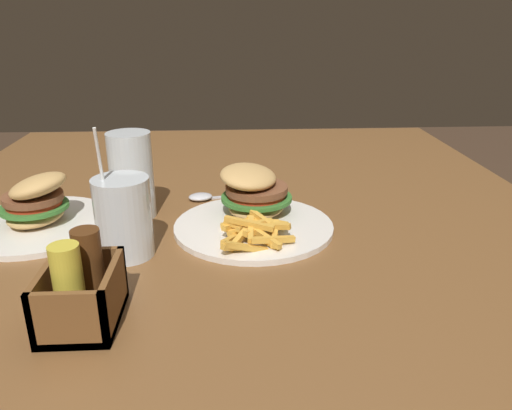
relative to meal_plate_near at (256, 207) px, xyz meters
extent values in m
cube|color=brown|center=(0.05, 0.04, -0.05)|extent=(1.43, 1.26, 0.03)
cylinder|color=brown|center=(0.70, -0.52, -0.42)|extent=(0.07, 0.07, 0.70)
cylinder|color=brown|center=(0.70, 0.60, -0.42)|extent=(0.07, 0.07, 0.70)
cylinder|color=white|center=(-0.03, 0.00, -0.03)|extent=(0.28, 0.28, 0.01)
ellipsoid|color=tan|center=(0.03, -0.01, -0.01)|extent=(0.15, 0.13, 0.03)
cylinder|color=#38752D|center=(0.03, -0.01, 0.01)|extent=(0.16, 0.16, 0.01)
cylinder|color=red|center=(0.03, -0.01, 0.01)|extent=(0.13, 0.13, 0.01)
cylinder|color=brown|center=(0.03, -0.01, 0.02)|extent=(0.14, 0.14, 0.01)
ellipsoid|color=tan|center=(0.03, 0.01, 0.05)|extent=(0.15, 0.14, 0.05)
cube|color=gold|center=(-0.04, 0.01, -0.01)|extent=(0.02, 0.09, 0.02)
cube|color=gold|center=(-0.06, -0.02, -0.01)|extent=(0.04, 0.07, 0.02)
cube|color=gold|center=(-0.08, 0.02, -0.01)|extent=(0.02, 0.07, 0.02)
cube|color=gold|center=(-0.09, 0.01, 0.00)|extent=(0.07, 0.01, 0.02)
cube|color=gold|center=(-0.06, 0.03, -0.01)|extent=(0.06, 0.05, 0.02)
cube|color=gold|center=(-0.11, 0.04, -0.01)|extent=(0.06, 0.03, 0.02)
cube|color=gold|center=(-0.11, 0.03, -0.01)|extent=(0.06, 0.04, 0.02)
cube|color=gold|center=(-0.09, 0.01, 0.01)|extent=(0.04, 0.08, 0.02)
cube|color=gold|center=(-0.13, 0.03, -0.02)|extent=(0.05, 0.06, 0.03)
cube|color=gold|center=(-0.06, -0.01, 0.00)|extent=(0.05, 0.05, 0.02)
cube|color=gold|center=(-0.11, -0.01, -0.01)|extent=(0.07, 0.06, 0.02)
cube|color=gold|center=(-0.06, 0.01, -0.01)|extent=(0.07, 0.05, 0.02)
cube|color=gold|center=(-0.08, -0.01, 0.00)|extent=(0.04, 0.09, 0.02)
cube|color=gold|center=(-0.08, 0.01, -0.01)|extent=(0.03, 0.09, 0.04)
cube|color=gold|center=(-0.05, -0.02, -0.01)|extent=(0.03, 0.07, 0.02)
cube|color=gold|center=(-0.13, 0.01, -0.02)|extent=(0.04, 0.08, 0.04)
cube|color=gold|center=(-0.09, 0.00, -0.01)|extent=(0.06, 0.05, 0.02)
cube|color=gold|center=(-0.12, -0.02, -0.01)|extent=(0.03, 0.07, 0.02)
cube|color=gold|center=(-0.10, -0.03, -0.01)|extent=(0.07, 0.02, 0.02)
cube|color=gold|center=(-0.10, 0.00, -0.01)|extent=(0.06, 0.06, 0.02)
cube|color=gold|center=(-0.06, -0.01, -0.01)|extent=(0.07, 0.04, 0.03)
cylinder|color=silver|center=(0.05, 0.22, 0.05)|extent=(0.08, 0.08, 0.16)
cylinder|color=#C67F23|center=(0.05, 0.22, 0.04)|extent=(0.07, 0.07, 0.15)
cylinder|color=silver|center=(-0.11, 0.21, 0.03)|extent=(0.09, 0.09, 0.13)
cylinder|color=orange|center=(-0.11, 0.21, 0.02)|extent=(0.08, 0.08, 0.10)
cylinder|color=white|center=(-0.11, 0.23, 0.07)|extent=(0.04, 0.01, 0.21)
ellipsoid|color=silver|center=(0.13, 0.10, -0.03)|extent=(0.05, 0.06, 0.01)
cube|color=silver|center=(0.14, 0.03, -0.03)|extent=(0.03, 0.11, 0.00)
cylinder|color=white|center=(0.00, 0.39, -0.03)|extent=(0.27, 0.27, 0.01)
ellipsoid|color=tan|center=(0.00, 0.39, -0.01)|extent=(0.13, 0.11, 0.03)
cylinder|color=#38752D|center=(0.00, 0.39, 0.01)|extent=(0.14, 0.14, 0.01)
cylinder|color=red|center=(0.00, 0.39, 0.01)|extent=(0.11, 0.11, 0.01)
cylinder|color=brown|center=(0.00, 0.39, 0.02)|extent=(0.12, 0.12, 0.01)
ellipsoid|color=tan|center=(0.00, 0.37, 0.05)|extent=(0.13, 0.12, 0.05)
cube|color=brown|center=(-0.29, 0.23, -0.03)|extent=(0.12, 0.09, 0.01)
cube|color=brown|center=(-0.35, 0.23, 0.00)|extent=(0.01, 0.09, 0.07)
cube|color=brown|center=(-0.24, 0.23, 0.00)|extent=(0.01, 0.09, 0.07)
cube|color=brown|center=(-0.29, 0.19, 0.00)|extent=(0.12, 0.01, 0.07)
cube|color=brown|center=(-0.29, 0.27, 0.00)|extent=(0.12, 0.01, 0.07)
cylinder|color=gold|center=(-0.32, 0.23, 0.03)|extent=(0.04, 0.04, 0.10)
cylinder|color=#512D14|center=(-0.27, 0.22, 0.03)|extent=(0.04, 0.04, 0.10)
camera|label=1|loc=(-0.83, 0.05, 0.33)|focal=35.00mm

